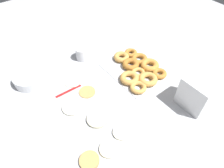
# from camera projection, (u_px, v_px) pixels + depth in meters

# --- Properties ---
(ground_plane) EXTENTS (3.00, 3.00, 0.00)m
(ground_plane) POSITION_uv_depth(u_px,v_px,m) (105.00, 99.00, 1.07)
(ground_plane) COLOR #B2B5BA
(pancake_0) EXTENTS (0.08, 0.08, 0.01)m
(pancake_0) POSITION_uv_depth(u_px,v_px,m) (109.00, 149.00, 0.87)
(pancake_0) COLOR beige
(pancake_0) RESTS_ON ground_plane
(pancake_1) EXTENTS (0.10, 0.10, 0.02)m
(pancake_1) POSITION_uv_depth(u_px,v_px,m) (97.00, 119.00, 0.97)
(pancake_1) COLOR beige
(pancake_1) RESTS_ON ground_plane
(pancake_2) EXTENTS (0.10, 0.10, 0.01)m
(pancake_2) POSITION_uv_depth(u_px,v_px,m) (72.00, 107.00, 1.02)
(pancake_2) COLOR silver
(pancake_2) RESTS_ON ground_plane
(pancake_3) EXTENTS (0.09, 0.09, 0.01)m
(pancake_3) POSITION_uv_depth(u_px,v_px,m) (87.00, 92.00, 1.10)
(pancake_3) COLOR tan
(pancake_3) RESTS_ON ground_plane
(pancake_4) EXTENTS (0.10, 0.10, 0.01)m
(pancake_4) POSITION_uv_depth(u_px,v_px,m) (73.00, 81.00, 1.15)
(pancake_4) COLOR beige
(pancake_4) RESTS_ON ground_plane
(pancake_5) EXTENTS (0.08, 0.08, 0.01)m
(pancake_5) POSITION_uv_depth(u_px,v_px,m) (121.00, 132.00, 0.92)
(pancake_5) COLOR silver
(pancake_5) RESTS_ON ground_plane
(pancake_6) EXTENTS (0.09, 0.09, 0.01)m
(pancake_6) POSITION_uv_depth(u_px,v_px,m) (89.00, 161.00, 0.83)
(pancake_6) COLOR tan
(pancake_6) RESTS_ON ground_plane
(donut_tray) EXTENTS (0.36, 0.29, 0.04)m
(donut_tray) POSITION_uv_depth(u_px,v_px,m) (138.00, 69.00, 1.20)
(donut_tray) COLOR silver
(donut_tray) RESTS_ON ground_plane
(batter_bowl) EXTENTS (0.18, 0.18, 0.06)m
(batter_bowl) POSITION_uv_depth(u_px,v_px,m) (30.00, 78.00, 1.14)
(batter_bowl) COLOR white
(batter_bowl) RESTS_ON ground_plane
(container_stack) EXTENTS (0.15, 0.12, 0.17)m
(container_stack) POSITION_uv_depth(u_px,v_px,m) (197.00, 93.00, 0.98)
(container_stack) COLOR white
(container_stack) RESTS_ON ground_plane
(paper_cup) EXTENTS (0.08, 0.08, 0.08)m
(paper_cup) POSITION_uv_depth(u_px,v_px,m) (82.00, 53.00, 1.27)
(paper_cup) COLOR white
(paper_cup) RESTS_ON ground_plane
(spatula) EXTENTS (0.06, 0.28, 0.01)m
(spatula) POSITION_uv_depth(u_px,v_px,m) (50.00, 100.00, 1.06)
(spatula) COLOR maroon
(spatula) RESTS_ON ground_plane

